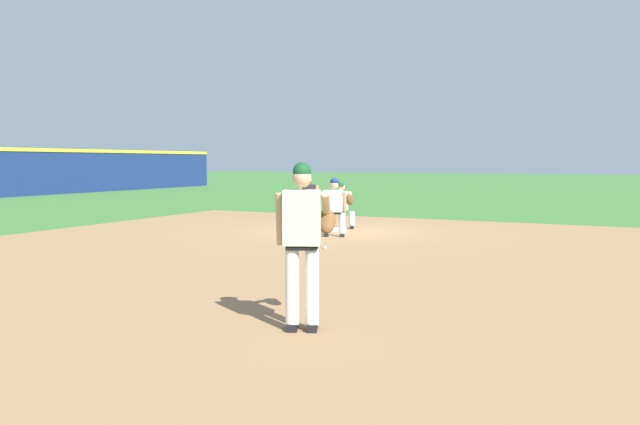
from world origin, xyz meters
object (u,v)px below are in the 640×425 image
at_px(first_baseman, 342,203).
at_px(baserunner, 334,205).
at_px(first_base_bag, 337,230).
at_px(baseball, 325,248).
at_px(pitcher, 304,236).
at_px(umpire, 309,197).

distance_m(first_baseman, baserunner, 1.80).
xyz_separation_m(first_base_bag, baserunner, (-1.15, -0.44, 0.75)).
relative_size(baseball, pitcher, 0.04).
distance_m(pitcher, umpire, 12.17).
distance_m(baseball, pitcher, 6.45).
relative_size(first_base_bag, baseball, 5.14).
xyz_separation_m(first_baseman, baserunner, (-1.71, -0.55, 0.06)).
relative_size(baseball, umpire, 0.05).
height_order(baseball, first_baseman, first_baseman).
relative_size(baserunner, umpire, 1.00).
relative_size(first_base_bag, pitcher, 0.20).
relative_size(first_base_bag, first_baseman, 0.28).
relative_size(first_baseman, baserunner, 0.92).
bearing_deg(pitcher, baserunner, 22.31).
bearing_deg(first_baseman, baseball, -161.21).
xyz_separation_m(baseball, pitcher, (-5.85, -2.52, 1.02)).
bearing_deg(baseball, first_baseman, 18.79).
distance_m(first_base_bag, baseball, 3.44).
height_order(baseball, pitcher, pitcher).
distance_m(pitcher, baserunner, 8.58).
xyz_separation_m(baserunner, umpire, (2.94, 2.19, 0.00)).
height_order(baseball, umpire, umpire).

